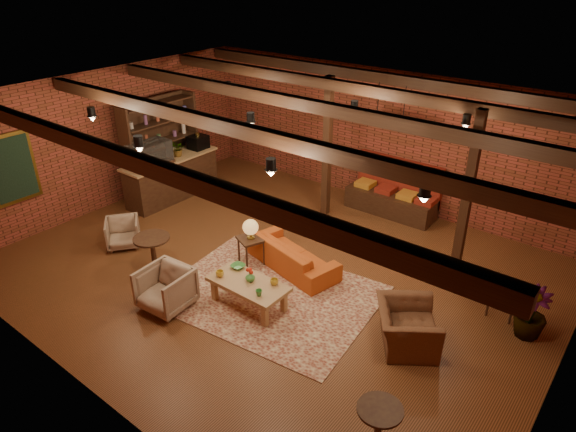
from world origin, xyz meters
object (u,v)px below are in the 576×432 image
Objects in this scene: coffee_table at (248,284)px; armchair_right at (408,321)px; side_table_lamp at (251,231)px; round_table_left at (153,248)px; plant_tall at (544,264)px; armchair_a at (123,231)px; armchair_b at (165,287)px; round_table_right at (379,422)px; side_table_book at (506,290)px; sofa at (293,254)px.

armchair_right reaches higher than coffee_table.
round_table_left is at bearing -134.78° from side_table_lamp.
coffee_table is 1.39m from side_table_lamp.
round_table_left is at bearing -158.73° from plant_tall.
armchair_a is 6.08m from armchair_right.
round_table_right is at bearing -8.02° from armchair_b.
coffee_table is 2.71m from armchair_right.
side_table_lamp is 1.43× the size of armchair_a.
round_table_right is (6.60, -1.11, 0.11)m from armchair_a.
plant_tall reaches higher than side_table_book.
side_table_book is 0.83× the size of round_table_right.
side_table_book is at bearing 34.63° from coffee_table.
armchair_a is at bearing 156.42° from armchair_b.
plant_tall reaches higher than armchair_right.
armchair_b is at bearing -96.35° from side_table_lamp.
armchair_right is (2.60, 0.76, 0.02)m from coffee_table.
armchair_right is 1.94m from side_table_book.
armchair_b is 0.80× the size of armchair_right.
armchair_b is at bearing -149.24° from plant_tall.
round_table_right reaches higher than sofa.
sofa is at bearing 41.51° from armchair_right.
armchair_a is at bearing 63.15° from armchair_right.
side_table_book is at bearing 17.67° from side_table_lamp.
round_table_right is (3.31, -2.61, 0.15)m from sofa.
armchair_b reaches higher than side_table_book.
armchair_b is 0.31× the size of plant_tall.
plant_tall is at bearing -35.58° from armchair_a.
coffee_table is 2.09× the size of armchair_a.
side_table_book is (4.40, 1.40, -0.25)m from side_table_lamp.
coffee_table is at bearing -152.08° from plant_tall.
armchair_a is at bearing 170.49° from round_table_right.
armchair_b is at bearing 80.97° from sofa.
sofa reaches higher than side_table_book.
side_table_book is at bearing 31.73° from armchair_b.
coffee_table is 2.57× the size of side_table_book.
coffee_table is 4.31m from side_table_book.
round_table_left is 0.70× the size of armchair_right.
sofa is at bearing -164.43° from side_table_book.
round_table_left is 6.72m from plant_tall.
armchair_b is at bearing -139.99° from coffee_table.
armchair_a reaches higher than round_table_right.
armchair_b is (2.34, -0.82, 0.07)m from armchair_a.
coffee_table reaches higher than sofa.
armchair_b reaches higher than coffee_table.
round_table_right is (-0.36, -3.64, -0.04)m from side_table_book.
coffee_table is (0.13, -1.42, 0.14)m from sofa.
plant_tall reaches higher than armchair_b.
side_table_lamp is at bearing 45.22° from round_table_left.
coffee_table is at bearing -50.81° from armchair_a.
armchair_a is at bearing -156.21° from side_table_lamp.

